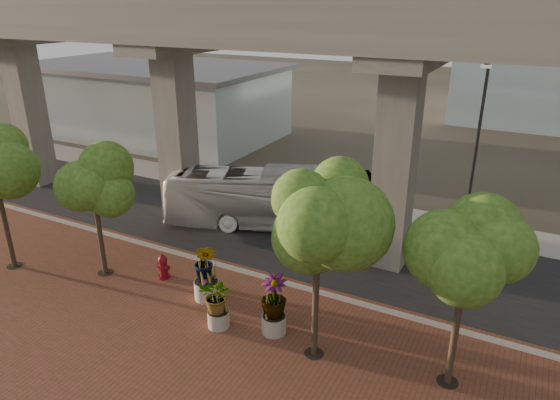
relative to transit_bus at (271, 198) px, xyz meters
The scene contains 17 objects.
ground 3.65m from the transit_bus, 75.18° to the right, with size 160.00×160.00×0.00m, color #332D25.
brick_plaza 11.32m from the transit_bus, 85.69° to the right, with size 70.00×13.00×0.06m, color brown.
asphalt_road 2.13m from the transit_bus, 54.57° to the right, with size 90.00×8.00×0.04m, color black.
curb_strip 5.46m from the transit_bus, 80.77° to the right, with size 70.00×0.25×0.16m, color #99958E.
far_sidewalk 4.66m from the transit_bus, 78.96° to the left, with size 90.00×3.00×0.06m, color #99958E.
transit_viaduct 5.89m from the transit_bus, 54.57° to the right, with size 72.00×5.60×12.40m.
station_pavilion 23.11m from the transit_bus, 146.22° to the left, with size 23.00×13.00×6.30m.
transit_bus is the anchor object (origin of this frame).
fire_hydrant 7.44m from the transit_bus, 101.68° to the right, with size 0.58×0.52×1.15m.
planter_front 9.43m from the transit_bus, 73.58° to the right, with size 1.84×1.84×2.02m.
planter_right 9.61m from the transit_bus, 60.84° to the right, with size 2.22×2.22×2.38m.
planter_left 7.76m from the transit_bus, 81.43° to the right, with size 2.29×2.29×2.52m.
street_tree_near_west 9.51m from the transit_bus, 116.96° to the right, with size 3.52×3.52×5.87m.
street_tree_near_east 11.47m from the transit_bus, 53.62° to the right, with size 4.40×4.40×6.91m.
street_tree_far_east 13.90m from the transit_bus, 36.59° to the right, with size 3.61×3.61×6.24m.
streetlamp_west 11.67m from the transit_bus, 158.13° to the left, with size 0.38×1.11×7.64m.
streetlamp_east 10.86m from the transit_bus, 21.47° to the left, with size 0.44×1.29×8.90m.
Camera 1 is at (11.19, -18.71, 11.52)m, focal length 32.00 mm.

